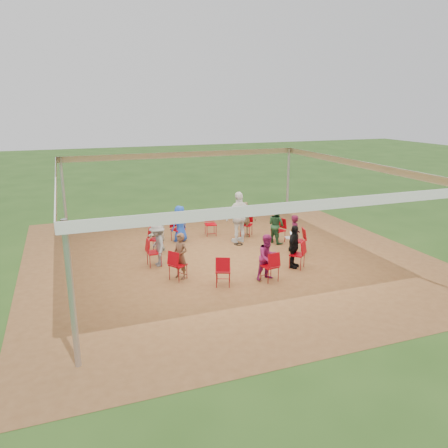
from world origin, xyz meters
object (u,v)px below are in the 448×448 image
object	(u,v)px
chair_0	(298,241)
chair_10	(297,255)
person_seated_8	(294,247)
standing_person	(239,217)
chair_7	(178,265)
chair_6	(154,253)
chair_9	(270,266)
person_seated_0	(295,235)
chair_5	(156,239)
chair_1	(278,231)
chair_2	(246,225)
person_seated_1	(276,225)
person_seated_4	(159,233)
person_seated_6	(180,256)
person_seated_5	(157,245)
chair_4	(178,229)
chair_8	(223,271)
chair_3	(211,224)
person_seated_7	(268,257)
cable_coil	(239,244)
laptop	(290,236)
person_seated_3	(180,224)
person_seated_2	(246,220)

from	to	relation	value
chair_0	chair_10	bearing A→B (deg)	163.64
person_seated_8	standing_person	world-z (taller)	standing_person
chair_7	person_seated_8	distance (m)	3.66
chair_6	chair_9	distance (m)	3.74
standing_person	person_seated_0	bearing A→B (deg)	114.23
chair_5	chair_1	bearing A→B (deg)	114.55
chair_2	person_seated_1	distance (m)	1.39
person_seated_4	person_seated_1	bearing A→B (deg)	114.55
chair_1	chair_7	size ratio (longest dim) A/B	1.00
chair_0	person_seated_8	world-z (taller)	person_seated_8
chair_1	person_seated_0	world-z (taller)	person_seated_0
chair_0	chair_10	distance (m)	1.39
person_seated_4	person_seated_6	distance (m)	2.55
person_seated_0	standing_person	size ratio (longest dim) A/B	0.72
person_seated_1	person_seated_5	distance (m)	4.66
chair_9	person_seated_5	size ratio (longest dim) A/B	0.66
person_seated_6	person_seated_4	bearing A→B (deg)	147.27
chair_4	person_seated_6	size ratio (longest dim) A/B	0.66
chair_8	chair_6	bearing A→B (deg)	147.27
chair_0	person_seated_0	world-z (taller)	person_seated_0
chair_3	person_seated_1	size ratio (longest dim) A/B	0.66
person_seated_1	person_seated_7	bearing A→B (deg)	130.91
standing_person	chair_6	bearing A→B (deg)	11.10
chair_6	cable_coil	size ratio (longest dim) A/B	2.27
chair_4	chair_10	size ratio (longest dim) A/B	1.00
chair_8	person_seated_1	xyz separation A→B (m)	(3.19, 3.02, 0.24)
chair_7	laptop	xyz separation A→B (m)	(4.16, 0.86, 0.19)
standing_person	person_seated_5	bearing A→B (deg)	11.74
person_seated_1	person_seated_8	world-z (taller)	same
chair_8	person_seated_6	size ratio (longest dim) A/B	0.66
chair_0	person_seated_3	xyz separation A→B (m)	(-3.44, 2.73, 0.24)
chair_1	person_seated_6	world-z (taller)	person_seated_6
chair_3	chair_5	distance (m)	2.68
person_seated_3	laptop	distance (m)	4.13
chair_7	person_seated_2	distance (m)	4.79
person_seated_6	chair_6	bearing A→B (deg)	168.47
chair_8	person_seated_6	distance (m)	1.39
chair_2	chair_9	size ratio (longest dim) A/B	1.00
chair_9	person_seated_5	xyz separation A→B (m)	(-2.79, 2.36, 0.24)
chair_8	chair_9	world-z (taller)	same
person_seated_2	person_seated_5	distance (m)	4.28
chair_5	person_seated_3	xyz separation A→B (m)	(1.08, 0.84, 0.24)
chair_0	chair_7	distance (m)	4.50
chair_2	person_seated_8	bearing A→B (deg)	129.68
chair_5	laptop	xyz separation A→B (m)	(4.25, -1.82, 0.19)
person_seated_1	laptop	bearing A→B (deg)	156.59
chair_10	person_seated_6	distance (m)	3.66
chair_8	person_seated_4	size ratio (longest dim) A/B	0.66
person_seated_3	cable_coil	world-z (taller)	person_seated_3
chair_9	laptop	xyz separation A→B (m)	(1.69, 1.89, 0.19)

